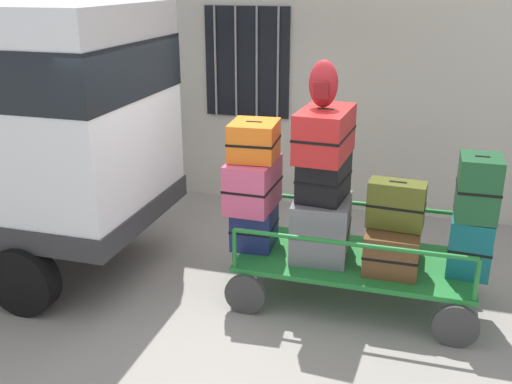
% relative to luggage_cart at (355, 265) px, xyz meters
% --- Properties ---
extents(ground_plane, '(40.00, 40.00, 0.00)m').
position_rel_luggage_cart_xyz_m(ground_plane, '(-1.16, -0.10, -0.38)').
color(ground_plane, gray).
extents(building_wall, '(12.00, 0.38, 5.00)m').
position_rel_luggage_cart_xyz_m(building_wall, '(-1.16, 2.65, 2.12)').
color(building_wall, beige).
rests_on(building_wall, ground).
extents(luggage_cart, '(2.37, 1.21, 0.46)m').
position_rel_luggage_cart_xyz_m(luggage_cart, '(0.00, 0.00, 0.00)').
color(luggage_cart, '#1E722D').
rests_on(luggage_cart, ground).
extents(cart_railing, '(2.25, 1.08, 0.41)m').
position_rel_luggage_cart_xyz_m(cart_railing, '(0.00, 0.00, 0.42)').
color(cart_railing, '#1E722D').
rests_on(cart_railing, luggage_cart).
extents(suitcase_left_bottom, '(0.45, 0.52, 0.44)m').
position_rel_luggage_cart_xyz_m(suitcase_left_bottom, '(-1.06, 0.03, 0.30)').
color(suitcase_left_bottom, navy).
rests_on(suitcase_left_bottom, luggage_cart).
extents(suitcase_left_middle, '(0.46, 0.67, 0.51)m').
position_rel_luggage_cart_xyz_m(suitcase_left_middle, '(-1.06, -0.03, 0.77)').
color(suitcase_left_middle, '#CC4C72').
rests_on(suitcase_left_middle, suitcase_left_bottom).
extents(suitcase_left_top, '(0.49, 0.54, 0.38)m').
position_rel_luggage_cart_xyz_m(suitcase_left_top, '(-1.06, 0.02, 1.22)').
color(suitcase_left_top, orange).
rests_on(suitcase_left_top, suitcase_left_middle).
extents(suitcase_midleft_bottom, '(0.59, 0.68, 0.61)m').
position_rel_luggage_cart_xyz_m(suitcase_midleft_bottom, '(-0.35, -0.02, 0.38)').
color(suitcase_midleft_bottom, slate).
rests_on(suitcase_midleft_bottom, luggage_cart).
extents(suitcase_midleft_middle, '(0.48, 0.60, 0.43)m').
position_rel_luggage_cart_xyz_m(suitcase_midleft_middle, '(-0.35, 0.02, 0.90)').
color(suitcase_midleft_middle, black).
rests_on(suitcase_midleft_middle, suitcase_midleft_bottom).
extents(suitcase_midleft_top, '(0.50, 0.81, 0.47)m').
position_rel_luggage_cart_xyz_m(suitcase_midleft_top, '(-0.35, -0.03, 1.35)').
color(suitcase_midleft_top, '#B21E1E').
rests_on(suitcase_midleft_top, suitcase_midleft_middle).
extents(suitcase_center_bottom, '(0.52, 0.80, 0.40)m').
position_rel_luggage_cart_xyz_m(suitcase_center_bottom, '(0.35, 0.00, 0.28)').
color(suitcase_center_bottom, brown).
rests_on(suitcase_center_bottom, luggage_cart).
extents(suitcase_center_middle, '(0.55, 0.30, 0.46)m').
position_rel_luggage_cart_xyz_m(suitcase_center_middle, '(0.35, -0.03, 0.71)').
color(suitcase_center_middle, '#4C5119').
rests_on(suitcase_center_middle, suitcase_center_bottom).
extents(suitcase_midright_bottom, '(0.42, 0.43, 0.57)m').
position_rel_luggage_cart_xyz_m(suitcase_midright_bottom, '(1.06, -0.00, 0.36)').
color(suitcase_midright_bottom, '#0F5960').
rests_on(suitcase_midright_bottom, luggage_cart).
extents(suitcase_midright_middle, '(0.38, 0.43, 0.59)m').
position_rel_luggage_cart_xyz_m(suitcase_midright_middle, '(1.06, 0.01, 0.94)').
color(suitcase_midright_middle, '#194C28').
rests_on(suitcase_midright_middle, suitcase_midright_bottom).
extents(backpack, '(0.27, 0.22, 0.44)m').
position_rel_luggage_cart_xyz_m(backpack, '(-0.39, -0.01, 1.81)').
color(backpack, maroon).
rests_on(backpack, suitcase_midleft_top).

